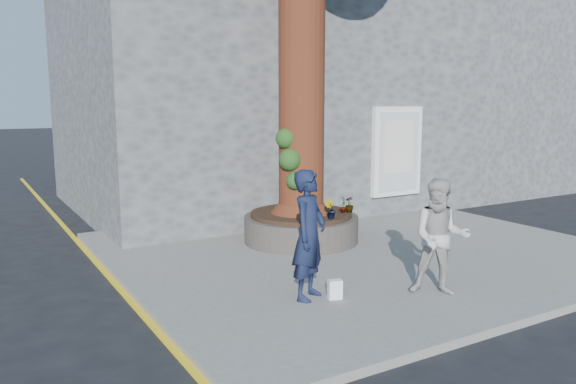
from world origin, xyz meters
TOP-DOWN VIEW (x-y plane):
  - ground at (0.00, 0.00)m, footprint 120.00×120.00m
  - pavement at (1.50, 1.00)m, footprint 9.00×8.00m
  - yellow_line at (-3.05, 1.00)m, footprint 0.10×30.00m
  - stone_shop at (2.50, 7.20)m, footprint 10.30×8.30m
  - neighbour_shop at (10.50, 7.20)m, footprint 6.00×8.00m
  - planter at (0.80, 2.00)m, footprint 2.30×2.30m
  - man at (-0.87, -0.89)m, footprint 0.81×0.75m
  - woman at (0.86, -1.72)m, footprint 1.05×1.04m
  - shopping_bag at (-0.57, -1.12)m, footprint 0.22×0.17m
  - plant_a at (1.48, 1.50)m, footprint 0.23×0.24m
  - plant_b at (0.92, 1.15)m, footprint 0.29×0.29m
  - plant_c at (1.63, 1.51)m, footprint 0.19×0.19m
  - plant_d at (1.57, 2.85)m, footprint 0.35×0.35m

SIDE VIEW (x-z plane):
  - ground at x=0.00m, z-range 0.00..0.00m
  - yellow_line at x=-3.05m, z-range 0.00..0.01m
  - pavement at x=1.50m, z-range 0.00..0.12m
  - shopping_bag at x=-0.57m, z-range 0.12..0.40m
  - planter at x=0.80m, z-range 0.11..0.71m
  - plant_d at x=1.57m, z-range 0.72..1.01m
  - plant_c at x=1.63m, z-range 0.72..1.04m
  - plant_a at x=1.48m, z-range 0.72..1.10m
  - plant_b at x=0.92m, z-range 0.72..1.10m
  - woman at x=0.86m, z-range 0.12..1.83m
  - man at x=-0.87m, z-range 0.12..1.99m
  - neighbour_shop at x=10.50m, z-range 0.00..6.00m
  - stone_shop at x=2.50m, z-range 0.01..6.31m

